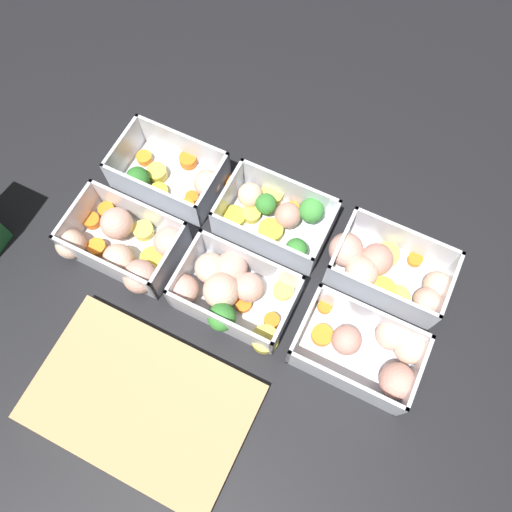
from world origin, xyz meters
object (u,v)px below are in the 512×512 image
Objects in this scene: container_near_center at (276,216)px; container_near_right at (173,177)px; container_far_left at (374,352)px; container_far_center at (226,289)px; container_near_left at (383,269)px; container_far_right at (125,246)px.

container_near_right is at bearing 2.84° from container_near_center.
container_near_center is 0.24m from container_far_left.
container_near_center is 0.89× the size of container_far_center.
container_far_right is (0.34, 0.13, 0.00)m from container_near_left.
container_far_center is at bearing 2.50° from container_far_left.
container_near_right is (0.17, 0.01, -0.00)m from container_near_center.
container_near_center is 0.95× the size of container_far_left.
container_near_left and container_far_center have the same top height.
container_near_right is at bearing -92.13° from container_far_right.
container_far_left is 0.94× the size of container_far_center.
container_near_left is 0.34m from container_near_right.
container_near_center and container_near_right have the same top height.
container_near_left is at bearing -75.21° from container_far_left.
container_far_left and container_far_center have the same top height.
container_far_right is at bearing 20.57° from container_near_left.
container_near_right is (0.34, -0.00, -0.00)m from container_near_left.
container_near_left is 1.15× the size of container_near_right.
container_near_right is 0.92× the size of container_far_right.
container_far_left is (-0.03, 0.11, -0.00)m from container_near_left.
container_near_left is 1.18× the size of container_near_center.
container_near_left is at bearing -146.11° from container_far_center.
container_far_center is (-0.16, 0.13, 0.00)m from container_near_right.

